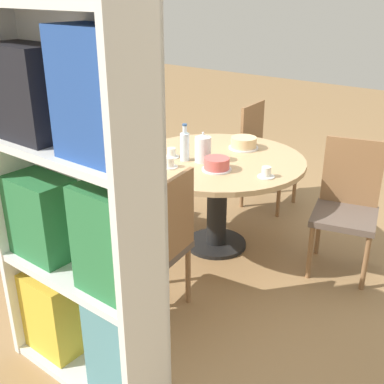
% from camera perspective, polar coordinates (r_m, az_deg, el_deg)
% --- Properties ---
extents(ground_plane, '(14.00, 14.00, 0.00)m').
position_cam_1_polar(ground_plane, '(3.81, 2.86, -6.29)').
color(ground_plane, '#937047').
extents(dining_table, '(1.27, 1.27, 0.72)m').
position_cam_1_polar(dining_table, '(3.56, 3.05, 1.90)').
color(dining_table, black).
rests_on(dining_table, ground_plane).
extents(chair_a, '(0.48, 0.48, 0.92)m').
position_cam_1_polar(chair_a, '(2.84, -4.31, -6.11)').
color(chair_a, olive).
rests_on(chair_a, ground_plane).
extents(chair_b, '(0.52, 0.52, 0.92)m').
position_cam_1_polar(chair_b, '(3.49, 17.86, -1.48)').
color(chair_b, olive).
rests_on(chair_b, ground_plane).
extents(chair_c, '(0.45, 0.45, 0.92)m').
position_cam_1_polar(chair_c, '(4.39, 8.53, 4.50)').
color(chair_c, olive).
rests_on(chair_c, ground_plane).
extents(chair_d, '(0.52, 0.52, 0.92)m').
position_cam_1_polar(chair_d, '(3.93, -10.15, 2.09)').
color(chair_d, olive).
rests_on(chair_d, ground_plane).
extents(bookshelf, '(0.91, 0.28, 1.83)m').
position_cam_1_polar(bookshelf, '(2.24, -13.37, -3.23)').
color(bookshelf, silver).
rests_on(bookshelf, ground_plane).
extents(coffee_pot, '(0.12, 0.12, 0.22)m').
position_cam_1_polar(coffee_pot, '(3.40, 1.31, 5.21)').
color(coffee_pot, silver).
rests_on(coffee_pot, dining_table).
extents(water_bottle, '(0.07, 0.07, 0.27)m').
position_cam_1_polar(water_bottle, '(3.43, -0.86, 5.50)').
color(water_bottle, silver).
rests_on(water_bottle, dining_table).
extents(cake_main, '(0.23, 0.23, 0.09)m').
position_cam_1_polar(cake_main, '(3.73, 6.14, 5.78)').
color(cake_main, silver).
rests_on(cake_main, dining_table).
extents(cake_second, '(0.20, 0.20, 0.09)m').
position_cam_1_polar(cake_second, '(3.26, 2.94, 3.29)').
color(cake_second, silver).
rests_on(cake_second, dining_table).
extents(cup_a, '(0.11, 0.11, 0.07)m').
position_cam_1_polar(cup_a, '(3.32, -2.68, 3.40)').
color(cup_a, silver).
rests_on(cup_a, dining_table).
extents(cup_b, '(0.11, 0.11, 0.07)m').
position_cam_1_polar(cup_b, '(3.18, 8.79, 2.25)').
color(cup_b, silver).
rests_on(cup_b, dining_table).
extents(cup_c, '(0.11, 0.11, 0.07)m').
position_cam_1_polar(cup_c, '(3.52, -2.44, 4.57)').
color(cup_c, silver).
rests_on(cup_c, dining_table).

